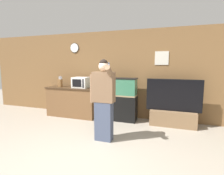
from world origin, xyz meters
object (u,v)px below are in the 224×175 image
at_px(knife_block, 60,83).
at_px(tv_on_stand, 173,112).
at_px(microwave, 81,82).
at_px(aquarium_on_stand, 121,99).
at_px(counter_island, 73,102).
at_px(person_standing, 103,99).

height_order(knife_block, tv_on_stand, knife_block).
relative_size(microwave, aquarium_on_stand, 0.38).
bearing_deg(counter_island, microwave, 5.33).
xyz_separation_m(microwave, knife_block, (-0.75, -0.01, -0.03)).
distance_m(knife_block, aquarium_on_stand, 2.04).
relative_size(microwave, knife_block, 1.39).
bearing_deg(microwave, knife_block, -179.12).
height_order(knife_block, person_standing, person_standing).
distance_m(knife_block, tv_on_stand, 3.48).
bearing_deg(person_standing, counter_island, 139.64).
relative_size(tv_on_stand, person_standing, 0.81).
bearing_deg(tv_on_stand, microwave, -179.00).
distance_m(microwave, knife_block, 0.75).
relative_size(counter_island, tv_on_stand, 1.15).
height_order(tv_on_stand, person_standing, person_standing).
xyz_separation_m(counter_island, knife_block, (-0.45, 0.02, 0.58)).
bearing_deg(microwave, person_standing, -46.97).
bearing_deg(microwave, counter_island, -174.67).
height_order(microwave, knife_block, knife_block).
bearing_deg(person_standing, microwave, 133.03).
height_order(aquarium_on_stand, person_standing, person_standing).
relative_size(knife_block, tv_on_stand, 0.24).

